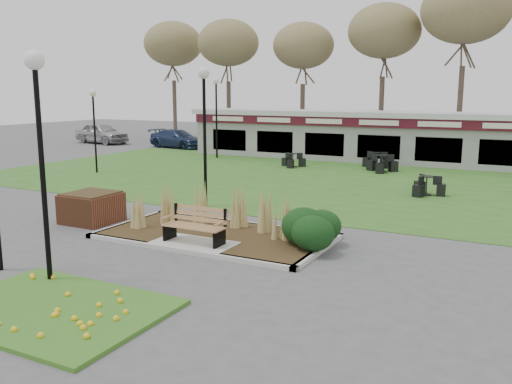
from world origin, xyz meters
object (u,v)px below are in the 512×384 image
at_px(lamp_post_far_left, 216,100).
at_px(car_blue, 177,139).
at_px(bistro_set_c, 426,189).
at_px(brick_planter, 92,207).
at_px(food_pavilion, 385,136).
at_px(lamp_post_near_right, 38,116).
at_px(bistro_set_a, 293,162).
at_px(bistro_set_d, 376,163).
at_px(park_bench, 196,225).
at_px(car_black, 243,135).
at_px(lamp_post_mid_right, 204,106).
at_px(bistro_set_b, 382,166).
at_px(lamp_post_mid_left, 94,113).
at_px(car_silver, 102,133).

height_order(lamp_post_far_left, car_blue, lamp_post_far_left).
relative_size(lamp_post_far_left, bistro_set_c, 3.45).
relative_size(brick_planter, food_pavilion, 0.06).
distance_m(lamp_post_near_right, car_blue, 28.43).
distance_m(lamp_post_near_right, bistro_set_a, 19.39).
bearing_deg(bistro_set_d, lamp_post_far_left, 180.00).
bearing_deg(park_bench, bistro_set_c, 67.99).
bearing_deg(car_black, bistro_set_d, -140.99).
xyz_separation_m(lamp_post_near_right, car_blue, (-14.14, 24.50, -2.88)).
relative_size(bistro_set_c, bistro_set_d, 0.90).
height_order(lamp_post_mid_right, bistro_set_c, lamp_post_mid_right).
bearing_deg(car_blue, park_bench, -134.36).
bearing_deg(lamp_post_near_right, brick_planter, 124.88).
relative_size(lamp_post_mid_right, car_blue, 1.07).
xyz_separation_m(brick_planter, bistro_set_c, (8.49, 9.37, -0.20)).
distance_m(bistro_set_b, bistro_set_c, 6.30).
relative_size(bistro_set_a, bistro_set_d, 0.86).
bearing_deg(bistro_set_c, food_pavilion, 113.09).
distance_m(lamp_post_near_right, lamp_post_far_left, 22.13).
height_order(car_black, car_blue, car_blue).
height_order(food_pavilion, lamp_post_far_left, lamp_post_far_left).
xyz_separation_m(brick_planter, lamp_post_mid_right, (1.95, 3.55, 3.07)).
height_order(bistro_set_b, bistro_set_c, bistro_set_b).
xyz_separation_m(lamp_post_mid_left, bistro_set_a, (7.93, 6.47, -2.75)).
bearing_deg(lamp_post_near_right, car_blue, 119.99).
xyz_separation_m(lamp_post_near_right, lamp_post_mid_left, (-10.51, 12.46, -0.53)).
bearing_deg(bistro_set_a, brick_planter, -92.22).
xyz_separation_m(lamp_post_near_right, bistro_set_b, (2.17, 19.31, -3.24)).
height_order(lamp_post_mid_right, lamp_post_far_left, same).
height_order(park_bench, lamp_post_near_right, lamp_post_near_right).
bearing_deg(food_pavilion, bistro_set_c, -66.91).
bearing_deg(car_silver, lamp_post_mid_left, -128.59).
xyz_separation_m(food_pavilion, car_black, (-12.89, 6.38, -0.84)).
distance_m(brick_planter, bistro_set_c, 12.64).
bearing_deg(brick_planter, lamp_post_far_left, 108.02).
distance_m(lamp_post_mid_right, bistro_set_d, 13.15).
bearing_deg(lamp_post_mid_right, lamp_post_far_left, 119.89).
bearing_deg(lamp_post_mid_left, food_pavilion, 43.06).
bearing_deg(bistro_set_a, car_blue, 154.29).
height_order(lamp_post_near_right, car_black, lamp_post_near_right).
height_order(lamp_post_far_left, bistro_set_a, lamp_post_far_left).
distance_m(lamp_post_mid_right, car_blue, 21.14).
bearing_deg(car_black, lamp_post_mid_right, -170.04).
bearing_deg(lamp_post_mid_right, lamp_post_near_right, -81.63).
height_order(brick_planter, car_black, car_black).
xyz_separation_m(car_silver, car_black, (9.77, 5.35, -0.19)).
bearing_deg(bistro_set_a, lamp_post_mid_right, -82.71).
xyz_separation_m(food_pavilion, bistro_set_b, (0.91, -4.16, -1.17)).
bearing_deg(brick_planter, lamp_post_mid_right, 61.18).
bearing_deg(food_pavilion, lamp_post_mid_left, -136.94).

